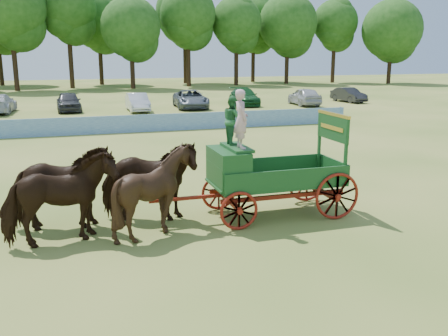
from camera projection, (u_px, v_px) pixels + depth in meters
ground at (301, 224)px, 14.15m from camera, size 160.00×160.00×0.00m
horse_lead_left at (60, 200)px, 12.43m from camera, size 2.98×1.79×2.35m
horse_lead_right at (60, 188)px, 13.45m from camera, size 2.89×1.51×2.35m
horse_wheel_left at (155, 191)px, 13.13m from camera, size 2.54×2.36×2.36m
horse_wheel_right at (149, 181)px, 14.15m from camera, size 3.01×1.93×2.35m
farm_dray at (254, 164)px, 14.43m from camera, size 6.00×2.00×3.78m
sponsor_banner at (155, 123)px, 30.45m from camera, size 26.00×0.08×1.05m
parked_cars at (99, 102)px, 40.86m from camera, size 48.03×7.02×1.62m
treeline at (61, 18)px, 65.92m from camera, size 94.01×22.52×14.95m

